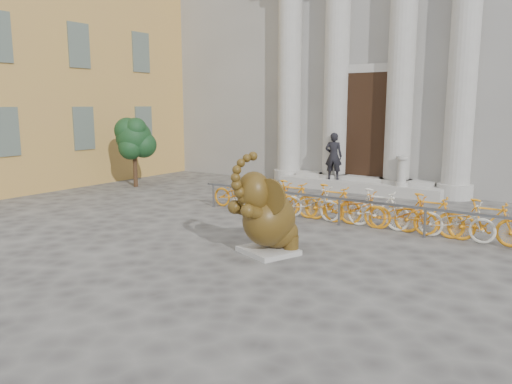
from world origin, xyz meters
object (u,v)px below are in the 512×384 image
Objects in this scene: elephant_statue at (267,217)px; bike_rack at (343,205)px; pedestrian at (334,156)px; tree at (134,139)px.

bike_rack is (0.17, 3.36, -0.28)m from elephant_statue.
pedestrian is (-2.42, 8.15, 0.44)m from elephant_statue.
bike_rack is 9.13m from tree.
tree is at bearing 174.21° from elephant_statue.
elephant_statue is 1.25× the size of pedestrian.
elephant_statue is at bearing -92.88° from bike_rack.
tree is (-8.97, 1.03, 1.32)m from bike_rack.
elephant_statue reaches higher than bike_rack.
elephant_statue is at bearing -26.54° from tree.
pedestrian is at bearing 30.50° from tree.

